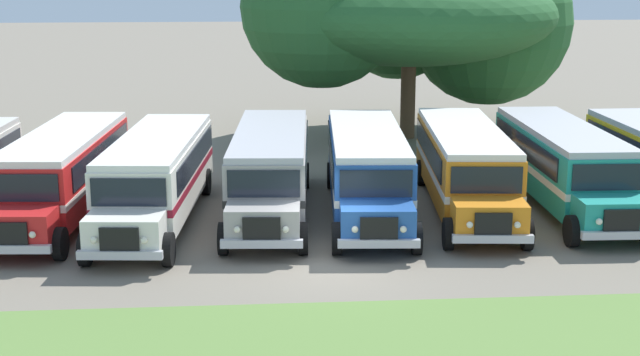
% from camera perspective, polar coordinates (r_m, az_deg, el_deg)
% --- Properties ---
extents(ground_plane, '(220.00, 220.00, 0.00)m').
position_cam_1_polar(ground_plane, '(26.25, 0.69, -5.50)').
color(ground_plane, slate).
extents(parked_bus_slot_1, '(3.36, 10.94, 2.82)m').
position_cam_1_polar(parked_bus_slot_1, '(32.16, -16.00, 0.46)').
color(parked_bus_slot_1, red).
rests_on(parked_bus_slot_1, ground_plane).
extents(parked_bus_slot_2, '(3.48, 10.96, 2.82)m').
position_cam_1_polar(parked_bus_slot_2, '(30.90, -10.31, 0.25)').
color(parked_bus_slot_2, silver).
rests_on(parked_bus_slot_2, ground_plane).
extents(parked_bus_slot_3, '(3.31, 10.93, 2.82)m').
position_cam_1_polar(parked_bus_slot_3, '(31.46, -3.17, 0.69)').
color(parked_bus_slot_3, '#9E9993').
rests_on(parked_bus_slot_3, ground_plane).
extents(parked_bus_slot_4, '(3.28, 10.93, 2.82)m').
position_cam_1_polar(parked_bus_slot_4, '(31.47, 3.01, 0.70)').
color(parked_bus_slot_4, '#23519E').
rests_on(parked_bus_slot_4, ground_plane).
extents(parked_bus_slot_5, '(3.48, 10.96, 2.82)m').
position_cam_1_polar(parked_bus_slot_5, '(32.29, 9.20, 0.87)').
color(parked_bus_slot_5, orange).
rests_on(parked_bus_slot_5, ground_plane).
extents(parked_bus_slot_6, '(2.91, 10.87, 2.82)m').
position_cam_1_polar(parked_bus_slot_6, '(33.39, 15.13, 0.99)').
color(parked_bus_slot_6, teal).
rests_on(parked_bus_slot_6, ground_plane).
extents(broad_shade_tree, '(16.84, 13.77, 10.37)m').
position_cam_1_polar(broad_shade_tree, '(45.21, 5.95, 10.22)').
color(broad_shade_tree, brown).
rests_on(broad_shade_tree, ground_plane).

